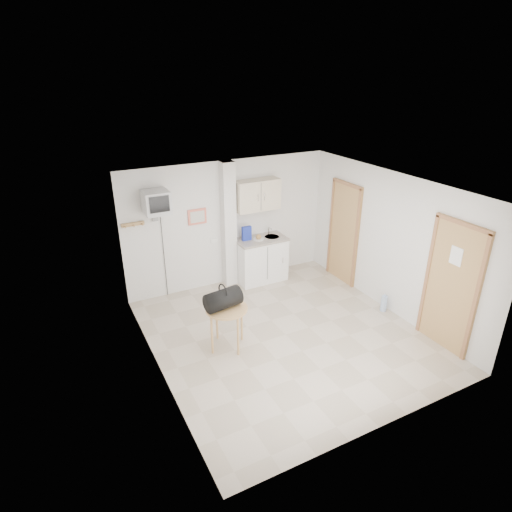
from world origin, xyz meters
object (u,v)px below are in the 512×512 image
crt_television (156,203)px  round_table (227,313)px  water_bottle (384,303)px  duffel_bag (223,299)px

crt_television → round_table: size_ratio=3.03×
crt_television → water_bottle: crt_television is taller
duffel_bag → round_table: bearing=-32.5°
round_table → duffel_bag: duffel_bag is taller
crt_television → round_table: 2.33m
crt_television → water_bottle: size_ratio=6.46×
round_table → duffel_bag: size_ratio=1.19×
crt_television → duffel_bag: 2.18m
round_table → crt_television: bearing=103.9°
crt_television → round_table: crt_television is taller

